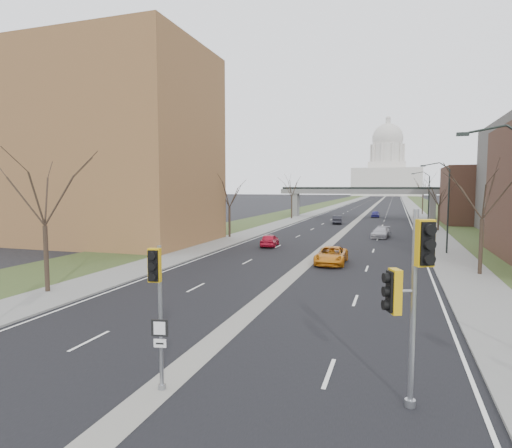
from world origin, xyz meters
The scene contains 27 objects.
ground centered at (0.00, 0.00, 0.00)m, with size 700.00×700.00×0.00m, color black.
road_surface centered at (0.00, 150.00, 0.01)m, with size 20.00×600.00×0.01m, color black.
median_strip centered at (0.00, 150.00, 0.00)m, with size 1.20×600.00×0.02m, color gray.
sidewalk_right centered at (12.00, 150.00, 0.06)m, with size 4.00×600.00×0.12m, color gray.
sidewalk_left centered at (-12.00, 150.00, 0.06)m, with size 4.00×600.00×0.12m, color gray.
grass_verge_right centered at (18.00, 150.00, 0.05)m, with size 8.00×600.00×0.10m, color #30401D.
grass_verge_left centered at (-18.00, 150.00, 0.05)m, with size 8.00×600.00×0.10m, color #30401D.
apartment_building centered at (-26.00, 30.00, 11.00)m, with size 25.00×16.00×22.00m, color brown.
commercial_block_far centered at (22.00, 70.00, 5.00)m, with size 14.00×14.00×10.00m, color #492E22.
pedestrian_bridge centered at (0.00, 80.00, 4.84)m, with size 34.00×3.00×6.45m.
capitol centered at (0.00, 320.00, 18.60)m, with size 48.00×42.00×55.75m.
streetlight_near centered at (10.99, 6.00, 6.95)m, with size 2.61×0.20×8.70m.
streetlight_mid centered at (10.99, 32.00, 6.95)m, with size 2.61×0.20×8.70m.
streetlight_far centered at (10.99, 58.00, 6.95)m, with size 2.61×0.20×8.70m.
tree_left_a centered at (-13.00, 8.00, 6.64)m, with size 7.20×7.20×9.40m.
tree_left_b centered at (-13.00, 38.00, 6.23)m, with size 6.75×6.75×8.81m.
tree_left_c centered at (-13.00, 72.00, 7.04)m, with size 7.65×7.65×9.99m.
tree_right_a centered at (13.00, 22.00, 6.64)m, with size 7.20×7.20×9.40m.
tree_right_b centered at (13.00, 55.00, 5.82)m, with size 6.30×6.30×8.22m.
tree_right_c centered at (13.00, 95.00, 7.04)m, with size 7.65×7.65×9.99m.
signal_pole_median centered at (0.16, -1.07, 3.23)m, with size 0.58×0.77×4.64m.
signal_pole_right centered at (7.48, 0.22, 3.81)m, with size 1.34×0.97×5.83m.
car_left_near centered at (-5.88, 31.85, 0.69)m, with size 1.64×4.07×1.39m, color #B9152E.
car_left_far centered at (-2.63, 62.99, 0.72)m, with size 1.53×4.38×1.44m, color black.
car_right_near centered at (2.00, 23.34, 0.73)m, with size 2.41×5.22×1.45m, color orange.
car_right_mid centered at (5.34, 43.92, 0.69)m, with size 1.92×4.73×1.37m, color #ABAAB2.
car_right_far centered at (2.93, 82.17, 0.70)m, with size 1.66×4.13×1.41m, color navy.
Camera 1 is at (7.04, -12.35, 6.45)m, focal length 30.00 mm.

